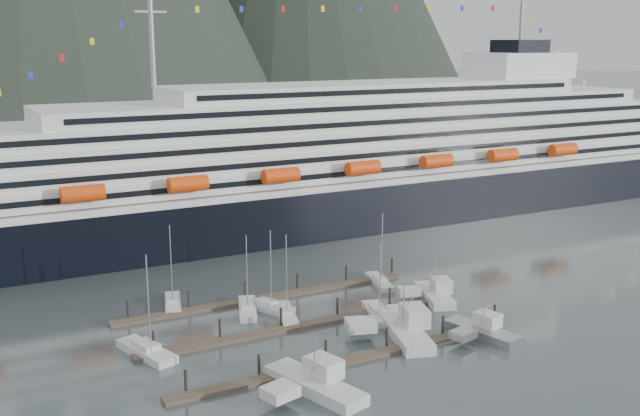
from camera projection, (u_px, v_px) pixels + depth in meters
The scene contains 16 objects.
ground at pixel (346, 328), 104.24m from camera, with size 1600.00×1600.00×0.00m, color #4B5859.
cruise_ship at pixel (339, 168), 162.70m from camera, with size 210.00×30.40×50.30m.
dock_near at pixel (351, 359), 93.35m from camera, with size 48.18×2.28×3.20m.
dock_mid at pixel (304, 325), 104.54m from camera, with size 48.18×2.28×3.20m.
dock_far at pixel (266, 297), 115.72m from camera, with size 48.18×2.28×3.20m.
sailboat_a at pixel (147, 352), 95.06m from camera, with size 5.74×10.54×14.04m.
sailboat_b at pixel (248, 309), 110.35m from camera, with size 5.69×9.74×12.31m.
sailboat_d at pixel (286, 314), 108.30m from camera, with size 4.99×9.97×12.93m.
sailboat_e at pixel (173, 303), 112.81m from camera, with size 4.58×8.96×13.13m.
sailboat_f at pixel (267, 307), 111.07m from camera, with size 6.33×9.05×12.75m.
sailboat_g at pixel (380, 282), 122.72m from camera, with size 4.28×9.30×12.59m.
sailboat_h at pixel (378, 314), 108.27m from camera, with size 5.42×9.68×11.82m.
trawler_a at pixel (314, 384), 85.15m from camera, with size 10.82×14.23×7.56m.
trawler_c at pixel (402, 328), 101.69m from camera, with size 12.27×16.20×8.06m.
trawler_d at pixel (482, 331), 100.86m from camera, with size 8.73×11.41×6.49m.
trawler_e at pixel (434, 294), 115.53m from camera, with size 9.16×11.23×6.93m.
Camera 1 is at (-49.39, -84.78, 39.13)m, focal length 42.00 mm.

